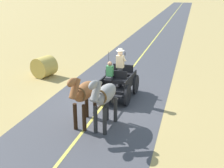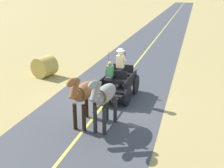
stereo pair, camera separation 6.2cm
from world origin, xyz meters
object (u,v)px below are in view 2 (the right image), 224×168
horse_off_side (83,93)px  hay_bale (45,67)px  horse_drawn_carriage (119,82)px  horse_near_side (104,96)px

horse_off_side → hay_bale: horse_off_side is taller
horse_drawn_carriage → horse_near_side: 3.10m
horse_near_side → horse_drawn_carriage: bearing=-84.9°
horse_drawn_carriage → horse_off_side: bearing=79.3°
horse_near_side → hay_bale: (5.36, -5.07, -0.72)m
horse_drawn_carriage → hay_bale: bearing=-21.7°
horse_near_side → horse_off_side: (0.84, -0.04, 0.00)m
horse_off_side → hay_bale: 6.80m
horse_drawn_carriage → horse_off_side: (0.57, 3.01, 0.51)m
horse_near_side → horse_off_side: bearing=-2.7°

